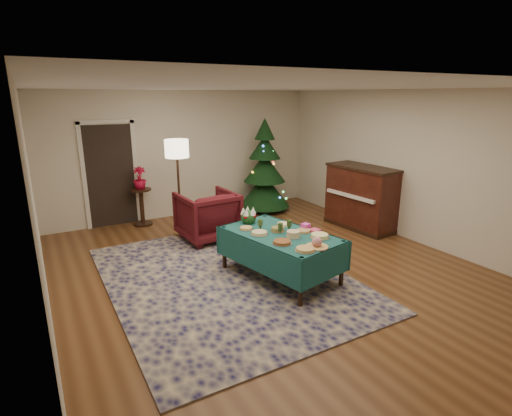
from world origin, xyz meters
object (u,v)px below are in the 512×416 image
side_table (142,207)px  potted_plant (140,183)px  buffet_table (280,242)px  armchair (207,213)px  gift_box (306,227)px  christmas_tree (265,170)px  piano (361,198)px  floor_lamp (177,154)px

side_table → potted_plant: size_ratio=1.70×
buffet_table → side_table: size_ratio=2.51×
armchair → side_table: size_ratio=1.31×
gift_box → armchair: (-0.70, 2.06, -0.22)m
buffet_table → christmas_tree: size_ratio=0.91×
side_table → piano: piano is taller
gift_box → side_table: size_ratio=0.14×
buffet_table → floor_lamp: (-0.61, 2.59, 1.00)m
armchair → christmas_tree: bearing=-152.2°
floor_lamp → potted_plant: bearing=119.4°
potted_plant → piano: bearing=-32.0°
buffet_table → piano: 2.89m
floor_lamp → side_table: floor_lamp is taller
buffet_table → potted_plant: (-1.12, 3.49, 0.34)m
gift_box → potted_plant: (-1.54, 3.51, 0.17)m
potted_plant → gift_box: bearing=-66.4°
armchair → floor_lamp: bearing=-62.7°
gift_box → armchair: bearing=108.9°
armchair → floor_lamp: size_ratio=0.55×
floor_lamp → potted_plant: size_ratio=4.04×
side_table → christmas_tree: christmas_tree is taller
potted_plant → piano: (3.77, -2.36, -0.27)m
gift_box → armchair: armchair is taller
christmas_tree → piano: bearing=-63.7°
armchair → piano: (2.94, -0.90, 0.12)m
armchair → side_table: bearing=-63.4°
floor_lamp → christmas_tree: christmas_tree is taller
buffet_table → side_table: (-1.12, 3.49, -0.17)m
gift_box → potted_plant: bearing=113.6°
gift_box → christmas_tree: size_ratio=0.05×
floor_lamp → christmas_tree: 2.40m
potted_plant → piano: 4.46m
piano → potted_plant: bearing=148.0°
potted_plant → floor_lamp: bearing=-60.6°
armchair → potted_plant: 1.73m
floor_lamp → armchair: bearing=-59.5°
buffet_table → floor_lamp: size_ratio=1.06×
potted_plant → christmas_tree: size_ratio=0.21×
gift_box → piano: piano is taller
christmas_tree → potted_plant: bearing=173.8°
side_table → potted_plant: potted_plant is taller
gift_box → floor_lamp: (-1.03, 2.62, 0.82)m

